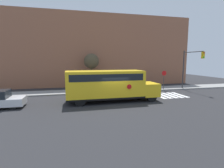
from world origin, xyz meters
TOP-DOWN VIEW (x-y plane):
  - ground_plane at (0.00, 0.00)m, footprint 60.00×60.00m
  - sidewalk_strip at (0.00, 6.50)m, footprint 44.00×3.00m
  - building_backdrop at (0.00, 13.00)m, footprint 32.00×4.00m
  - crosswalk_stripes at (7.18, 2.00)m, footprint 3.30×3.20m
  - school_bus at (-0.38, 0.63)m, footprint 9.07×2.57m
  - stop_sign at (8.33, 5.29)m, footprint 0.65×0.10m
  - traffic_light at (11.42, 4.25)m, footprint 0.28×3.78m
  - tree_near_sidewalk at (-0.94, 9.37)m, footprint 2.17×2.17m

SIDE VIEW (x-z plane):
  - ground_plane at x=0.00m, z-range 0.00..0.00m
  - crosswalk_stripes at x=7.18m, z-range 0.00..0.01m
  - sidewalk_strip at x=0.00m, z-range 0.00..0.15m
  - stop_sign at x=8.33m, z-range 0.41..3.07m
  - school_bus at x=-0.38m, z-range 0.22..3.28m
  - traffic_light at x=11.42m, z-range 0.91..6.28m
  - tree_near_sidewalk at x=-0.94m, z-range 1.38..6.40m
  - building_backdrop at x=0.00m, z-range 0.00..11.21m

